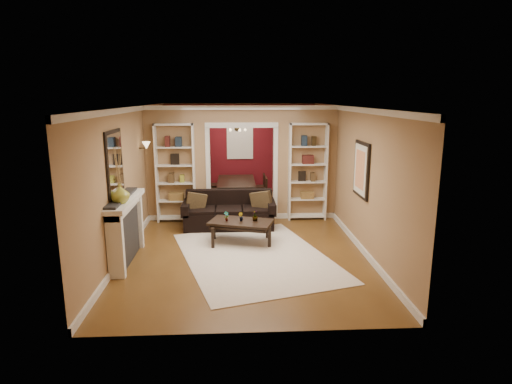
{
  "coord_description": "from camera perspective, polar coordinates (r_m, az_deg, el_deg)",
  "views": [
    {
      "loc": [
        -0.19,
        -8.85,
        2.9
      ],
      "look_at": [
        0.23,
        -0.8,
        1.09
      ],
      "focal_mm": 30.0,
      "sensor_mm": 36.0,
      "label": 1
    }
  ],
  "objects": [
    {
      "name": "ceiling",
      "position": [
        8.86,
        -1.8,
        11.33
      ],
      "size": [
        8.0,
        8.0,
        0.0
      ],
      "primitive_type": "plane",
      "rotation": [
        3.14,
        0.0,
        0.0
      ],
      "color": "white",
      "rests_on": "ground"
    },
    {
      "name": "wall_sconce",
      "position": [
        9.67,
        -14.76,
        5.86
      ],
      "size": [
        0.18,
        0.18,
        0.22
      ],
      "primitive_type": "cube",
      "color": "#FFE0A5",
      "rests_on": "wall_left"
    },
    {
      "name": "wall_right",
      "position": [
        9.31,
        12.25,
        2.76
      ],
      "size": [
        0.0,
        8.0,
        8.0
      ],
      "primitive_type": "plane",
      "rotation": [
        1.57,
        0.0,
        -1.57
      ],
      "color": "#A27D55",
      "rests_on": "ground"
    },
    {
      "name": "pillow_right",
      "position": [
        9.58,
        0.75,
        -1.09
      ],
      "size": [
        0.48,
        0.33,
        0.47
      ],
      "primitive_type": "cube",
      "rotation": [
        0.0,
        0.0,
        -0.47
      ],
      "color": "brown",
      "rests_on": "sofa"
    },
    {
      "name": "fireplace",
      "position": [
        7.94,
        -16.76,
        -4.92
      ],
      "size": [
        0.32,
        1.7,
        1.16
      ],
      "primitive_type": "cube",
      "color": "white",
      "rests_on": "floor"
    },
    {
      "name": "plant_right",
      "position": [
        8.55,
        -0.12,
        -3.18
      ],
      "size": [
        0.16,
        0.16,
        0.21
      ],
      "primitive_type": "imported",
      "rotation": [
        0.0,
        0.0,
        4.26
      ],
      "color": "#336626",
      "rests_on": "coffee_table"
    },
    {
      "name": "dining_table",
      "position": [
        11.82,
        -2.47,
        0.02
      ],
      "size": [
        1.82,
        1.02,
        0.64
      ],
      "primitive_type": "imported",
      "rotation": [
        0.0,
        0.0,
        1.57
      ],
      "color": "black",
      "rests_on": "floor"
    },
    {
      "name": "dining_chair_sw",
      "position": [
        12.1,
        -5.1,
        0.87
      ],
      "size": [
        0.46,
        0.46,
        0.89
      ],
      "primitive_type": "cube",
      "rotation": [
        0.0,
        0.0,
        1.62
      ],
      "color": "black",
      "rests_on": "floor"
    },
    {
      "name": "framed_art",
      "position": [
        8.32,
        13.82,
        2.92
      ],
      "size": [
        0.04,
        0.85,
        1.05
      ],
      "primitive_type": "cube",
      "color": "black",
      "rests_on": "wall_right"
    },
    {
      "name": "dining_chair_nw",
      "position": [
        11.51,
        -5.2,
        0.16
      ],
      "size": [
        0.53,
        0.53,
        0.85
      ],
      "primitive_type": "cube",
      "rotation": [
        0.0,
        0.0,
        1.24
      ],
      "color": "black",
      "rests_on": "floor"
    },
    {
      "name": "wall_left",
      "position": [
        9.22,
        -15.88,
        2.47
      ],
      "size": [
        0.0,
        8.0,
        8.0
      ],
      "primitive_type": "plane",
      "rotation": [
        1.57,
        0.0,
        1.57
      ],
      "color": "#A27D55",
      "rests_on": "ground"
    },
    {
      "name": "bookshelf_left",
      "position": [
        10.13,
        -10.68,
        2.46
      ],
      "size": [
        0.9,
        0.3,
        2.3
      ],
      "primitive_type": "cube",
      "color": "white",
      "rests_on": "floor"
    },
    {
      "name": "bookshelf_right",
      "position": [
        10.19,
        6.89,
        2.65
      ],
      "size": [
        0.9,
        0.3,
        2.3
      ],
      "primitive_type": "cube",
      "color": "white",
      "rests_on": "floor"
    },
    {
      "name": "plant_center",
      "position": [
        8.55,
        -2.04,
        -3.33
      ],
      "size": [
        0.12,
        0.12,
        0.17
      ],
      "primitive_type": "imported",
      "rotation": [
        0.0,
        0.0,
        2.5
      ],
      "color": "#336626",
      "rests_on": "coffee_table"
    },
    {
      "name": "dining_window",
      "position": [
        12.86,
        -2.15,
        6.6
      ],
      "size": [
        0.78,
        0.03,
        0.98
      ],
      "primitive_type": "cube",
      "color": "#8CA5CC",
      "rests_on": "wall_back"
    },
    {
      "name": "pillow_left",
      "position": [
        9.6,
        -8.02,
        -1.28
      ],
      "size": [
        0.45,
        0.23,
        0.43
      ],
      "primitive_type": "cube",
      "rotation": [
        0.0,
        0.0,
        0.26
      ],
      "color": "brown",
      "rests_on": "sofa"
    },
    {
      "name": "floor",
      "position": [
        9.32,
        -1.69,
        -5.51
      ],
      "size": [
        8.0,
        8.0,
        0.0
      ],
      "primitive_type": "plane",
      "color": "brown",
      "rests_on": "ground"
    },
    {
      "name": "plant_left",
      "position": [
        8.55,
        -3.96,
        -3.27
      ],
      "size": [
        0.13,
        0.12,
        0.2
      ],
      "primitive_type": "imported",
      "rotation": [
        0.0,
        0.0,
        0.57
      ],
      "color": "#336626",
      "rests_on": "coffee_table"
    },
    {
      "name": "dining_chair_se",
      "position": [
        12.12,
        0.11,
        0.66
      ],
      "size": [
        0.44,
        0.44,
        0.77
      ],
      "primitive_type": "cube",
      "rotation": [
        0.0,
        0.0,
        -1.75
      ],
      "color": "black",
      "rests_on": "floor"
    },
    {
      "name": "coffee_table",
      "position": [
        8.64,
        -2.02,
        -5.36
      ],
      "size": [
        1.37,
        1.0,
        0.47
      ],
      "primitive_type": "cube",
      "rotation": [
        0.0,
        0.0,
        -0.3
      ],
      "color": "black",
      "rests_on": "floor"
    },
    {
      "name": "wall_back",
      "position": [
        12.95,
        -2.15,
        5.75
      ],
      "size": [
        8.0,
        0.0,
        8.0
      ],
      "primitive_type": "plane",
      "rotation": [
        1.57,
        0.0,
        0.0
      ],
      "color": "#A27D55",
      "rests_on": "ground"
    },
    {
      "name": "sofa",
      "position": [
        9.63,
        -3.62,
        -2.41
      ],
      "size": [
        2.07,
        0.89,
        0.81
      ],
      "primitive_type": "cube",
      "color": "black",
      "rests_on": "floor"
    },
    {
      "name": "dining_chair_ne",
      "position": [
        11.53,
        0.27,
        0.11
      ],
      "size": [
        0.5,
        0.5,
        0.8
      ],
      "primitive_type": "cube",
      "rotation": [
        0.0,
        0.0,
        -1.26
      ],
      "color": "black",
      "rests_on": "floor"
    },
    {
      "name": "wall_front",
      "position": [
        5.1,
        -0.72,
        -5.09
      ],
      "size": [
        8.0,
        0.0,
        8.0
      ],
      "primitive_type": "plane",
      "rotation": [
        -1.57,
        0.0,
        0.0
      ],
      "color": "#A27D55",
      "rests_on": "ground"
    },
    {
      "name": "vase",
      "position": [
        7.45,
        -17.7,
        -0.19
      ],
      "size": [
        0.39,
        0.39,
        0.33
      ],
      "primitive_type": "imported",
      "rotation": [
        0.0,
        0.0,
        0.28
      ],
      "color": "#979D32",
      "rests_on": "fireplace"
    },
    {
      "name": "mirror",
      "position": [
        7.71,
        -18.35,
        3.78
      ],
      "size": [
        0.03,
        0.95,
        1.1
      ],
      "primitive_type": "cube",
      "color": "silver",
      "rests_on": "wall_left"
    },
    {
      "name": "chandelier",
      "position": [
        11.59,
        -2.07,
        8.27
      ],
      "size": [
        0.5,
        0.5,
        0.3
      ],
      "primitive_type": "cube",
      "color": "#3A2F1A",
      "rests_on": "ceiling"
    },
    {
      "name": "partition_wall",
      "position": [
        10.18,
        -1.9,
        3.86
      ],
      "size": [
        4.5,
        0.15,
        2.7
      ],
      "primitive_type": "cube",
      "color": "#A27D55",
      "rests_on": "floor"
    },
    {
      "name": "red_back_panel",
      "position": [
        12.92,
        -2.15,
        5.6
      ],
      "size": [
        4.44,
        0.04,
        2.64
      ],
      "primitive_type": "cube",
      "color": "maroon",
      "rests_on": "floor"
    },
    {
      "name": "area_rug",
      "position": [
        8.01,
        -0.16,
        -8.56
      ],
      "size": [
        3.35,
        4.02,
        0.01
      ],
      "primitive_type": "cube",
      "rotation": [
        0.0,
        0.0,
        0.28
      ],
      "color": "white",
      "rests_on": "floor"
    }
  ]
}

